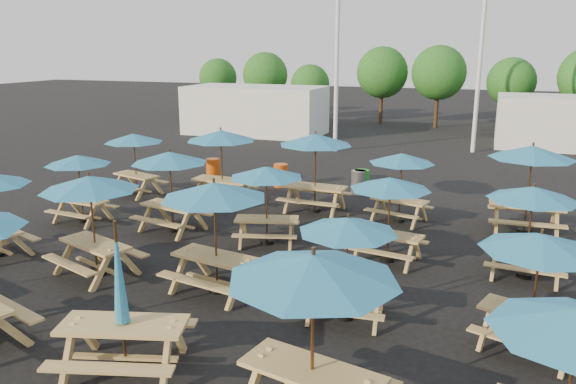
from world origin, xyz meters
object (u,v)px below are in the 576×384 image
(picnic_unit_13, at_px, (348,231))
(picnic_unit_10, at_px, (266,176))
(picnic_unit_2, at_px, (78,164))
(picnic_unit_11, at_px, (315,144))
(picnic_unit_3, at_px, (134,141))
(picnic_unit_5, at_px, (90,189))
(picnic_unit_7, at_px, (221,139))
(picnic_unit_19, at_px, (532,157))
(picnic_unit_8, at_px, (122,312))
(picnic_unit_17, at_px, (540,249))
(picnic_unit_18, at_px, (533,198))
(waste_bin_0, at_px, (213,169))
(waste_bin_1, at_px, (281,175))
(waste_bin_3, at_px, (361,182))
(picnic_unit_6, at_px, (170,162))
(waste_bin_2, at_px, (359,182))
(picnic_unit_14, at_px, (390,188))
(picnic_unit_9, at_px, (214,197))
(picnic_unit_15, at_px, (402,162))
(picnic_unit_12, at_px, (313,277))

(picnic_unit_13, bearing_deg, picnic_unit_10, 127.12)
(picnic_unit_2, relative_size, picnic_unit_11, 0.82)
(picnic_unit_3, height_order, picnic_unit_11, picnic_unit_11)
(picnic_unit_5, height_order, picnic_unit_7, picnic_unit_7)
(picnic_unit_19, bearing_deg, picnic_unit_13, -119.09)
(picnic_unit_8, height_order, picnic_unit_17, picnic_unit_8)
(picnic_unit_18, relative_size, waste_bin_0, 2.52)
(picnic_unit_7, distance_m, picnic_unit_17, 11.30)
(picnic_unit_19, bearing_deg, waste_bin_0, 164.16)
(waste_bin_1, bearing_deg, picnic_unit_19, -18.37)
(waste_bin_3, bearing_deg, picnic_unit_13, -79.22)
(waste_bin_1, bearing_deg, picnic_unit_10, -72.81)
(picnic_unit_11, bearing_deg, picnic_unit_3, -176.21)
(picnic_unit_2, bearing_deg, waste_bin_0, 85.29)
(picnic_unit_6, distance_m, picnic_unit_8, 7.17)
(waste_bin_2, distance_m, waste_bin_3, 0.16)
(picnic_unit_7, distance_m, waste_bin_3, 5.24)
(picnic_unit_10, bearing_deg, waste_bin_3, 63.05)
(picnic_unit_2, xyz_separation_m, picnic_unit_10, (5.86, 0.08, 0.06))
(waste_bin_1, bearing_deg, picnic_unit_7, -109.64)
(waste_bin_0, bearing_deg, picnic_unit_14, -38.25)
(picnic_unit_2, distance_m, picnic_unit_17, 12.58)
(picnic_unit_9, bearing_deg, picnic_unit_18, 36.76)
(picnic_unit_10, height_order, picnic_unit_19, picnic_unit_19)
(picnic_unit_5, distance_m, picnic_unit_15, 8.66)
(picnic_unit_8, xyz_separation_m, picnic_unit_17, (6.12, 2.86, 0.82))
(picnic_unit_15, relative_size, waste_bin_2, 2.75)
(picnic_unit_9, xyz_separation_m, waste_bin_1, (-1.98, 9.14, -1.67))
(picnic_unit_6, bearing_deg, waste_bin_1, 92.30)
(picnic_unit_12, bearing_deg, picnic_unit_7, 134.69)
(picnic_unit_14, height_order, waste_bin_3, picnic_unit_14)
(picnic_unit_2, relative_size, picnic_unit_5, 0.75)
(picnic_unit_5, distance_m, waste_bin_3, 10.26)
(picnic_unit_12, bearing_deg, picnic_unit_3, 146.66)
(picnic_unit_2, height_order, waste_bin_3, picnic_unit_2)
(picnic_unit_5, bearing_deg, picnic_unit_17, 17.50)
(picnic_unit_3, xyz_separation_m, picnic_unit_11, (6.51, 0.13, 0.27))
(picnic_unit_7, height_order, waste_bin_2, picnic_unit_7)
(picnic_unit_3, relative_size, picnic_unit_13, 1.22)
(picnic_unit_14, xyz_separation_m, waste_bin_1, (-5.07, 6.17, -1.41))
(picnic_unit_9, relative_size, picnic_unit_19, 1.03)
(picnic_unit_12, relative_size, picnic_unit_18, 1.28)
(picnic_unit_8, bearing_deg, picnic_unit_13, 29.98)
(picnic_unit_2, relative_size, picnic_unit_3, 0.83)
(picnic_unit_17, xyz_separation_m, picnic_unit_18, (0.08, 3.39, -0.00))
(picnic_unit_13, bearing_deg, picnic_unit_18, 40.47)
(picnic_unit_6, relative_size, picnic_unit_15, 1.08)
(picnic_unit_3, height_order, waste_bin_0, picnic_unit_3)
(picnic_unit_10, bearing_deg, waste_bin_0, 112.01)
(picnic_unit_14, xyz_separation_m, waste_bin_3, (-2.02, 6.18, -1.41))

